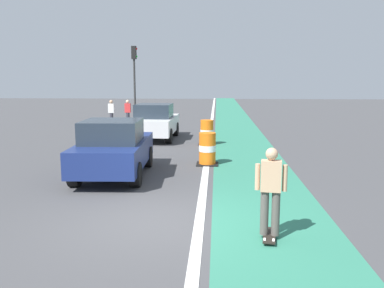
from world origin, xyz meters
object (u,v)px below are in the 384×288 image
(skateboarder_on_lane, at_px, (271,190))
(pedestrian_crossing, at_px, (128,112))
(pedestrian_waiting, at_px, (111,113))
(parked_sedan_nearest, at_px, (114,149))
(parked_sedan_second, at_px, (155,122))
(traffic_barrel_mid, at_px, (207,133))
(traffic_barrel_front, at_px, (207,149))
(traffic_light_corner, at_px, (134,69))

(skateboarder_on_lane, xyz_separation_m, pedestrian_crossing, (-6.29, 17.15, -0.05))
(skateboarder_on_lane, relative_size, pedestrian_waiting, 1.05)
(parked_sedan_nearest, xyz_separation_m, pedestrian_crossing, (-2.27, 12.50, 0.03))
(skateboarder_on_lane, distance_m, parked_sedan_second, 12.75)
(parked_sedan_nearest, bearing_deg, traffic_barrel_mid, 66.62)
(traffic_barrel_front, height_order, pedestrian_crossing, pedestrian_crossing)
(traffic_barrel_mid, relative_size, pedestrian_waiting, 0.68)
(parked_sedan_nearest, bearing_deg, parked_sedan_second, 89.19)
(traffic_barrel_mid, bearing_deg, pedestrian_crossing, 127.08)
(parked_sedan_nearest, xyz_separation_m, traffic_light_corner, (-2.79, 17.39, 2.67))
(parked_sedan_nearest, bearing_deg, traffic_light_corner, 99.11)
(parked_sedan_second, distance_m, pedestrian_waiting, 5.77)
(traffic_barrel_front, bearing_deg, pedestrian_crossing, 115.11)
(traffic_barrel_front, bearing_deg, traffic_barrel_mid, 91.62)
(traffic_barrel_front, xyz_separation_m, pedestrian_waiting, (-5.93, 10.40, 0.33))
(traffic_light_corner, relative_size, pedestrian_crossing, 3.17)
(pedestrian_waiting, bearing_deg, traffic_barrel_front, -60.32)
(traffic_light_corner, bearing_deg, pedestrian_crossing, -83.92)
(parked_sedan_second, height_order, traffic_light_corner, traffic_light_corner)
(parked_sedan_second, height_order, pedestrian_waiting, parked_sedan_second)
(traffic_barrel_front, distance_m, pedestrian_waiting, 11.97)
(parked_sedan_nearest, height_order, traffic_barrel_mid, parked_sedan_nearest)
(skateboarder_on_lane, relative_size, traffic_barrel_front, 1.55)
(parked_sedan_nearest, relative_size, traffic_barrel_mid, 3.83)
(parked_sedan_nearest, distance_m, traffic_light_corner, 17.81)
(pedestrian_crossing, distance_m, pedestrian_waiting, 0.96)
(traffic_barrel_mid, height_order, pedestrian_waiting, pedestrian_waiting)
(traffic_barrel_front, xyz_separation_m, traffic_barrel_mid, (-0.12, 4.21, 0.00))
(traffic_light_corner, xyz_separation_m, pedestrian_waiting, (-0.40, -5.16, -2.64))
(skateboarder_on_lane, distance_m, traffic_light_corner, 23.20)
(pedestrian_crossing, bearing_deg, pedestrian_waiting, -163.64)
(traffic_barrel_front, relative_size, traffic_barrel_mid, 1.00)
(traffic_barrel_mid, bearing_deg, parked_sedan_nearest, -113.38)
(traffic_barrel_front, distance_m, traffic_barrel_mid, 4.21)
(traffic_barrel_front, height_order, pedestrian_waiting, pedestrian_waiting)
(traffic_barrel_front, bearing_deg, traffic_light_corner, 109.54)
(traffic_barrel_mid, bearing_deg, skateboarder_on_lane, -82.52)
(traffic_barrel_front, bearing_deg, parked_sedan_nearest, -146.15)
(pedestrian_crossing, bearing_deg, parked_sedan_second, -64.62)
(skateboarder_on_lane, bearing_deg, traffic_barrel_mid, 97.48)
(parked_sedan_nearest, height_order, traffic_light_corner, traffic_light_corner)
(pedestrian_waiting, bearing_deg, skateboarder_on_lane, -66.86)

